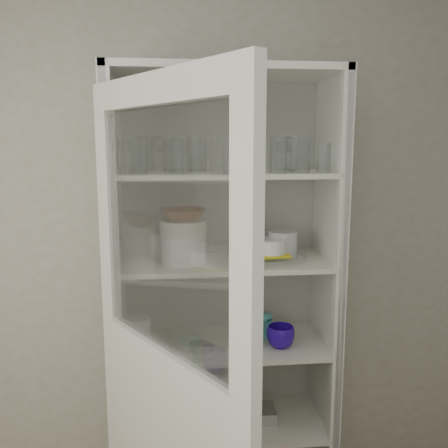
% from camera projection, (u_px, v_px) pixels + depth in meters
% --- Properties ---
extents(wall_back, '(3.60, 0.02, 2.60)m').
position_uv_depth(wall_back, '(180.00, 242.00, 2.37)').
color(wall_back, gray).
rests_on(wall_back, ground).
extents(pantry_cabinet, '(1.00, 0.45, 2.10)m').
position_uv_depth(pantry_cabinet, '(223.00, 320.00, 2.29)').
color(pantry_cabinet, '#B6B9A0').
rests_on(pantry_cabinet, floor).
extents(cupboard_door, '(0.52, 0.78, 2.00)m').
position_uv_depth(cupboard_door, '(167.00, 413.00, 1.62)').
color(cupboard_door, '#B6B9A0').
rests_on(cupboard_door, floor).
extents(tumbler_0, '(0.09, 0.09, 0.14)m').
position_uv_depth(tumbler_0, '(138.00, 157.00, 1.90)').
color(tumbler_0, silver).
rests_on(tumbler_0, shelf_glass).
extents(tumbler_1, '(0.08, 0.08, 0.14)m').
position_uv_depth(tumbler_1, '(127.00, 157.00, 1.93)').
color(tumbler_1, silver).
rests_on(tumbler_1, shelf_glass).
extents(tumbler_2, '(0.10, 0.10, 0.16)m').
position_uv_depth(tumbler_2, '(182.00, 154.00, 1.95)').
color(tumbler_2, silver).
rests_on(tumbler_2, shelf_glass).
extents(tumbler_3, '(0.08, 0.08, 0.14)m').
position_uv_depth(tumbler_3, '(230.00, 157.00, 1.96)').
color(tumbler_3, silver).
rests_on(tumbler_3, shelf_glass).
extents(tumbler_4, '(0.08, 0.08, 0.15)m').
position_uv_depth(tumbler_4, '(278.00, 155.00, 1.96)').
color(tumbler_4, silver).
rests_on(tumbler_4, shelf_glass).
extents(tumbler_5, '(0.10, 0.10, 0.16)m').
position_uv_depth(tumbler_5, '(301.00, 154.00, 2.00)').
color(tumbler_5, silver).
rests_on(tumbler_5, shelf_glass).
extents(tumbler_6, '(0.07, 0.07, 0.12)m').
position_uv_depth(tumbler_6, '(323.00, 158.00, 2.00)').
color(tumbler_6, silver).
rests_on(tumbler_6, shelf_glass).
extents(tumbler_7, '(0.08, 0.08, 0.13)m').
position_uv_depth(tumbler_7, '(171.00, 157.00, 2.04)').
color(tumbler_7, silver).
rests_on(tumbler_7, shelf_glass).
extents(tumbler_8, '(0.09, 0.09, 0.15)m').
position_uv_depth(tumbler_8, '(148.00, 154.00, 2.08)').
color(tumbler_8, silver).
rests_on(tumbler_8, shelf_glass).
extents(tumbler_9, '(0.09, 0.09, 0.15)m').
position_uv_depth(tumbler_9, '(194.00, 155.00, 2.09)').
color(tumbler_9, silver).
rests_on(tumbler_9, shelf_glass).
extents(tumbler_10, '(0.09, 0.09, 0.15)m').
position_uv_depth(tumbler_10, '(198.00, 154.00, 2.06)').
color(tumbler_10, silver).
rests_on(tumbler_10, shelf_glass).
extents(tumbler_11, '(0.08, 0.08, 0.15)m').
position_uv_depth(tumbler_11, '(289.00, 154.00, 2.12)').
color(tumbler_11, silver).
rests_on(tumbler_11, shelf_glass).
extents(goblet_0, '(0.08, 0.08, 0.17)m').
position_uv_depth(goblet_0, '(159.00, 152.00, 2.17)').
color(goblet_0, silver).
rests_on(goblet_0, shelf_glass).
extents(goblet_1, '(0.07, 0.07, 0.16)m').
position_uv_depth(goblet_1, '(175.00, 153.00, 2.18)').
color(goblet_1, silver).
rests_on(goblet_1, shelf_glass).
extents(goblet_2, '(0.07, 0.07, 0.15)m').
position_uv_depth(goblet_2, '(283.00, 154.00, 2.23)').
color(goblet_2, silver).
rests_on(goblet_2, shelf_glass).
extents(goblet_3, '(0.08, 0.08, 0.17)m').
position_uv_depth(goblet_3, '(289.00, 152.00, 2.22)').
color(goblet_3, silver).
rests_on(goblet_3, shelf_glass).
extents(plate_stack_front, '(0.21, 0.21, 0.13)m').
position_uv_depth(plate_stack_front, '(184.00, 248.00, 2.10)').
color(plate_stack_front, white).
rests_on(plate_stack_front, shelf_plates).
extents(plate_stack_back, '(0.20, 0.20, 0.11)m').
position_uv_depth(plate_stack_back, '(170.00, 243.00, 2.25)').
color(plate_stack_back, white).
rests_on(plate_stack_back, shelf_plates).
extents(cream_bowl, '(0.27, 0.27, 0.06)m').
position_uv_depth(cream_bowl, '(183.00, 227.00, 2.09)').
color(cream_bowl, beige).
rests_on(cream_bowl, plate_stack_front).
extents(terracotta_bowl, '(0.23, 0.23, 0.05)m').
position_uv_depth(terracotta_bowl, '(183.00, 214.00, 2.08)').
color(terracotta_bowl, brown).
rests_on(terracotta_bowl, cream_bowl).
extents(glass_platter, '(0.36, 0.36, 0.02)m').
position_uv_depth(glass_platter, '(270.00, 257.00, 2.17)').
color(glass_platter, silver).
rests_on(glass_platter, shelf_plates).
extents(yellow_trivet, '(0.17, 0.17, 0.01)m').
position_uv_depth(yellow_trivet, '(270.00, 254.00, 2.16)').
color(yellow_trivet, gold).
rests_on(yellow_trivet, glass_platter).
extents(white_ramekin, '(0.19, 0.19, 0.06)m').
position_uv_depth(white_ramekin, '(270.00, 246.00, 2.16)').
color(white_ramekin, white).
rests_on(white_ramekin, yellow_trivet).
extents(grey_bowl_stack, '(0.14, 0.14, 0.12)m').
position_uv_depth(grey_bowl_stack, '(282.00, 244.00, 2.21)').
color(grey_bowl_stack, '#B9B9B9').
rests_on(grey_bowl_stack, shelf_plates).
extents(mug_blue, '(0.15, 0.15, 0.10)m').
position_uv_depth(mug_blue, '(281.00, 337.00, 2.17)').
color(mug_blue, '#1B1088').
rests_on(mug_blue, shelf_mugs).
extents(mug_teal, '(0.14, 0.14, 0.10)m').
position_uv_depth(mug_teal, '(256.00, 328.00, 2.27)').
color(mug_teal, teal).
rests_on(mug_teal, shelf_mugs).
extents(mug_white, '(0.13, 0.13, 0.09)m').
position_uv_depth(mug_white, '(243.00, 340.00, 2.13)').
color(mug_white, white).
rests_on(mug_white, shelf_mugs).
extents(teal_jar, '(0.08, 0.08, 0.10)m').
position_uv_depth(teal_jar, '(263.00, 326.00, 2.29)').
color(teal_jar, teal).
rests_on(teal_jar, shelf_mugs).
extents(measuring_cups, '(0.09, 0.09, 0.04)m').
position_uv_depth(measuring_cups, '(199.00, 347.00, 2.13)').
color(measuring_cups, '#B9B9B9').
rests_on(measuring_cups, shelf_mugs).
extents(white_canister, '(0.13, 0.13, 0.13)m').
position_uv_depth(white_canister, '(139.00, 331.00, 2.19)').
color(white_canister, white).
rests_on(white_canister, shelf_mugs).
extents(cream_dish, '(0.28, 0.28, 0.07)m').
position_uv_depth(cream_dish, '(210.00, 416.00, 2.27)').
color(cream_dish, beige).
rests_on(cream_dish, shelf_bot).
extents(tin_box, '(0.20, 0.14, 0.06)m').
position_uv_depth(tin_box, '(255.00, 414.00, 2.30)').
color(tin_box, '#A7A7A7').
rests_on(tin_box, shelf_bot).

